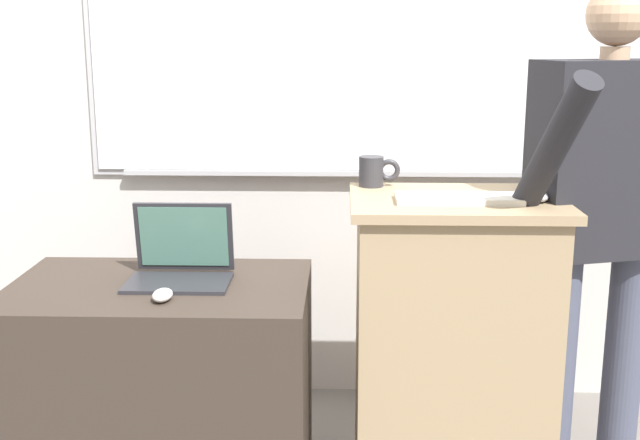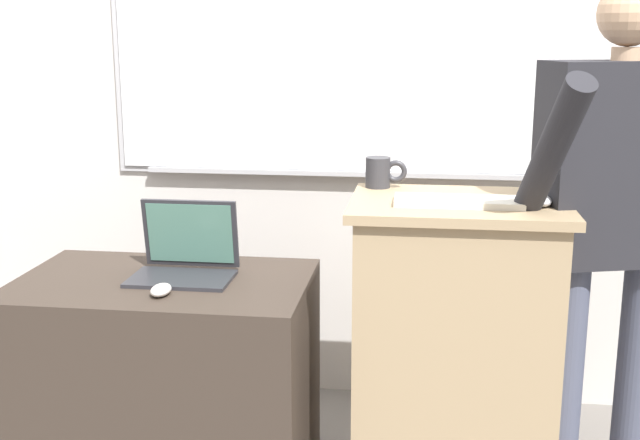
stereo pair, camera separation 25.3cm
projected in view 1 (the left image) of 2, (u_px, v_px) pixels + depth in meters
The scene contains 9 objects.
back_wall at pixel (336, 71), 3.28m from camera, with size 6.40×0.17×2.76m.
lectern_podium at pixel (451, 348), 2.66m from camera, with size 0.68×0.52×1.02m.
side_desk at pixel (163, 391), 2.67m from camera, with size 0.96×0.62×0.74m.
person_presenter at pixel (603, 207), 2.58m from camera, with size 0.64×0.64×1.68m.
laptop at pixel (182, 257), 2.62m from camera, with size 0.33×0.25×0.25m.
wireless_keyboard at pixel (458, 199), 2.48m from camera, with size 0.39×0.15×0.02m.
computer_mouse_by_laptop at pixel (162, 295), 2.42m from camera, with size 0.06×0.10×0.03m.
computer_mouse_by_keyboard at pixel (538, 196), 2.48m from camera, with size 0.06×0.10×0.03m.
coffee_mug at pixel (373, 171), 2.72m from camera, with size 0.14×0.08×0.10m.
Camera 1 is at (0.04, -2.05, 1.52)m, focal length 45.00 mm.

